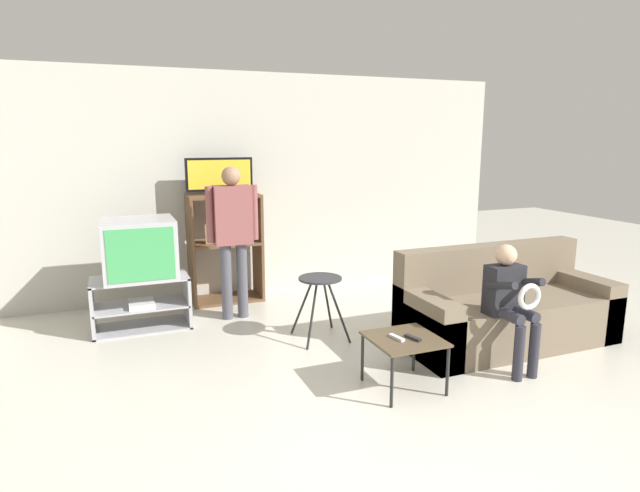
{
  "coord_description": "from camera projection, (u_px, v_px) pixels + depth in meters",
  "views": [
    {
      "loc": [
        -1.71,
        -2.15,
        1.86
      ],
      "look_at": [
        0.04,
        2.22,
        0.9
      ],
      "focal_mm": 30.0,
      "sensor_mm": 36.0,
      "label": 1
    }
  ],
  "objects": [
    {
      "name": "ground_plane",
      "position": [
        462.0,
        481.0,
        2.95
      ],
      "size": [
        18.0,
        18.0,
        0.0
      ],
      "primitive_type": "plane",
      "color": "beige"
    },
    {
      "name": "wall_back",
      "position": [
        259.0,
        185.0,
        6.39
      ],
      "size": [
        6.4,
        0.06,
        2.6
      ],
      "color": "beige",
      "rests_on": "ground_plane"
    },
    {
      "name": "tv_stand",
      "position": [
        141.0,
        303.0,
        5.27
      ],
      "size": [
        0.92,
        0.47,
        0.51
      ],
      "color": "#A8A8AD",
      "rests_on": "ground_plane"
    },
    {
      "name": "television_main",
      "position": [
        139.0,
        249.0,
        5.17
      ],
      "size": [
        0.68,
        0.62,
        0.57
      ],
      "color": "#B2B2B7",
      "rests_on": "tv_stand"
    },
    {
      "name": "media_shelf",
      "position": [
        225.0,
        247.0,
        6.09
      ],
      "size": [
        0.8,
        0.43,
        1.23
      ],
      "color": "brown",
      "rests_on": "ground_plane"
    },
    {
      "name": "television_flat",
      "position": [
        220.0,
        177.0,
        5.92
      ],
      "size": [
        0.74,
        0.2,
        0.41
      ],
      "color": "black",
      "rests_on": "media_shelf"
    },
    {
      "name": "folding_stool",
      "position": [
        320.0,
        287.0,
        4.95
      ],
      "size": [
        0.45,
        0.46,
        0.6
      ],
      "color": "black",
      "rests_on": "ground_plane"
    },
    {
      "name": "snack_table",
      "position": [
        404.0,
        343.0,
        3.97
      ],
      "size": [
        0.51,
        0.51,
        0.4
      ],
      "color": "brown",
      "rests_on": "ground_plane"
    },
    {
      "name": "remote_control_black",
      "position": [
        413.0,
        338.0,
        3.94
      ],
      "size": [
        0.07,
        0.15,
        0.02
      ],
      "primitive_type": "cube",
      "rotation": [
        0.0,
        0.0,
        0.28
      ],
      "color": "#232328",
      "rests_on": "snack_table"
    },
    {
      "name": "remote_control_white",
      "position": [
        397.0,
        338.0,
        3.94
      ],
      "size": [
        0.06,
        0.15,
        0.02
      ],
      "primitive_type": "cube",
      "rotation": [
        0.0,
        0.0,
        0.19
      ],
      "color": "silver",
      "rests_on": "snack_table"
    },
    {
      "name": "couch",
      "position": [
        505.0,
        310.0,
        4.91
      ],
      "size": [
        1.97,
        0.81,
        0.87
      ],
      "color": "#756651",
      "rests_on": "ground_plane"
    },
    {
      "name": "person_standing_adult",
      "position": [
        233.0,
        228.0,
        5.43
      ],
      "size": [
        0.53,
        0.2,
        1.58
      ],
      "color": "#4C4C56",
      "rests_on": "ground_plane"
    },
    {
      "name": "person_seated_child",
      "position": [
        510.0,
        297.0,
        4.28
      ],
      "size": [
        0.33,
        0.43,
        1.02
      ],
      "color": "#2D2D38",
      "rests_on": "ground_plane"
    }
  ]
}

